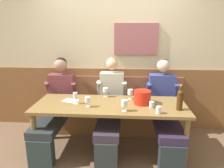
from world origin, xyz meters
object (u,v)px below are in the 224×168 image
at_px(wine_glass_near_bucket, 75,96).
at_px(wine_bottle_clear_water, 180,99).
at_px(dining_table, 110,110).
at_px(ice_bucket, 142,97).
at_px(wine_glass_mid_left, 130,93).
at_px(person_center_left_seat, 164,105).
at_px(wall_bench, 113,116).
at_px(person_right_seat, 111,103).
at_px(water_tumbler_right, 159,110).
at_px(wine_glass_center_front, 105,90).
at_px(water_tumbler_center, 152,105).
at_px(wine_glass_by_bottle, 124,104).
at_px(wine_glass_mid_right, 88,100).
at_px(person_left_seat, 56,102).

bearing_deg(wine_glass_near_bucket, wine_bottle_clear_water, -5.39).
bearing_deg(wine_glass_near_bucket, dining_table, 3.06).
bearing_deg(ice_bucket, wine_bottle_clear_water, -22.96).
bearing_deg(wine_bottle_clear_water, wine_glass_mid_left, 148.84).
bearing_deg(dining_table, person_center_left_seat, 21.68).
xyz_separation_m(wall_bench, person_right_seat, (-0.02, -0.33, 0.35)).
xyz_separation_m(wine_bottle_clear_water, water_tumbler_right, (-0.28, -0.14, -0.10)).
bearing_deg(wine_glass_center_front, water_tumbler_center, -31.55).
bearing_deg(wine_glass_mid_left, water_tumbler_center, -49.40).
height_order(wine_glass_by_bottle, wine_glass_mid_left, wine_glass_mid_left).
height_order(dining_table, wine_glass_by_bottle, wine_glass_by_bottle).
bearing_deg(wine_glass_near_bucket, wine_glass_mid_left, 17.97).
distance_m(person_right_seat, wine_glass_mid_right, 0.57).
bearing_deg(wall_bench, wine_glass_by_bottle, -77.71).
relative_size(wall_bench, water_tumbler_center, 28.69).
relative_size(wine_glass_mid_right, water_tumbler_center, 1.65).
bearing_deg(wine_glass_mid_right, wine_bottle_clear_water, -1.03).
height_order(wall_bench, person_right_seat, person_right_seat).
distance_m(person_center_left_seat, water_tumbler_center, 0.51).
xyz_separation_m(dining_table, person_left_seat, (-0.87, 0.31, -0.03)).
distance_m(wine_glass_mid_right, water_tumbler_right, 0.92).
xyz_separation_m(person_center_left_seat, ice_bucket, (-0.36, -0.28, 0.21)).
height_order(person_right_seat, wine_glass_mid_left, person_right_seat).
distance_m(person_center_left_seat, wine_glass_center_front, 0.92).
height_order(dining_table, water_tumbler_center, water_tumbler_center).
bearing_deg(person_right_seat, water_tumbler_right, -44.24).
bearing_deg(wine_glass_center_front, water_tumbler_right, -39.64).
bearing_deg(wine_bottle_clear_water, person_center_left_seat, 101.76).
bearing_deg(water_tumbler_center, wine_glass_mid_left, 130.60).
height_order(wine_glass_near_bucket, water_tumbler_right, wine_glass_near_bucket).
bearing_deg(water_tumbler_center, water_tumbler_right, -71.66).
relative_size(dining_table, wine_bottle_clear_water, 6.24).
bearing_deg(water_tumbler_center, person_left_seat, 163.71).
height_order(person_left_seat, wine_glass_center_front, person_left_seat).
bearing_deg(dining_table, wine_glass_near_bucket, -176.94).
bearing_deg(wine_glass_by_bottle, water_tumbler_right, -6.40).
bearing_deg(wine_glass_center_front, ice_bucket, -25.71).
bearing_deg(wine_glass_center_front, wine_bottle_clear_water, -24.46).
xyz_separation_m(wine_glass_center_front, water_tumbler_center, (0.65, -0.40, -0.06)).
distance_m(wine_glass_center_front, wine_glass_by_bottle, 0.62).
distance_m(person_right_seat, wine_glass_near_bucket, 0.62).
relative_size(person_center_left_seat, water_tumbler_right, 14.11).
bearing_deg(wine_bottle_clear_water, wine_glass_mid_right, 178.97).
bearing_deg(person_right_seat, wine_bottle_clear_water, -27.69).
bearing_deg(wall_bench, person_center_left_seat, -23.17).
height_order(person_left_seat, water_tumbler_center, person_left_seat).
bearing_deg(wine_glass_mid_left, person_center_left_seat, 10.64).
bearing_deg(wine_glass_center_front, wine_glass_near_bucket, -139.77).
bearing_deg(dining_table, wine_glass_by_bottle, -51.43).
relative_size(dining_table, ice_bucket, 9.01).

